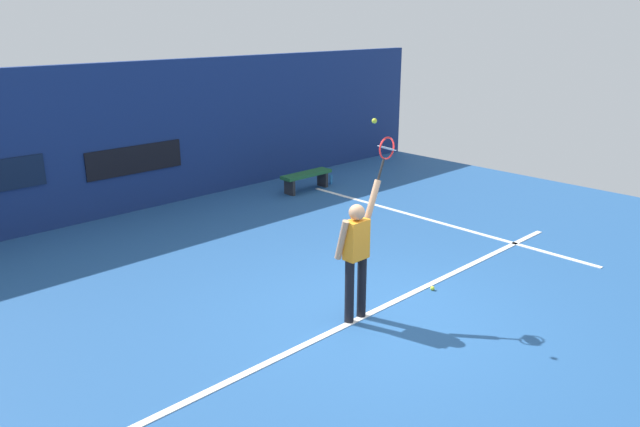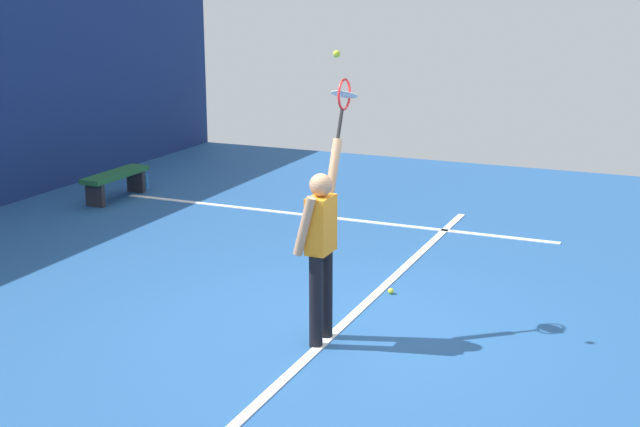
# 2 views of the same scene
# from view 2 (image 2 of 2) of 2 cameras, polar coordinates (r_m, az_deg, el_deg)

# --- Properties ---
(ground_plane) EXTENTS (18.00, 18.00, 0.00)m
(ground_plane) POSITION_cam_2_polar(r_m,az_deg,el_deg) (8.86, 1.88, -7.78)
(ground_plane) COLOR #23518C
(court_baseline) EXTENTS (10.00, 0.10, 0.01)m
(court_baseline) POSITION_cam_2_polar(r_m,az_deg,el_deg) (8.90, 1.16, -7.63)
(court_baseline) COLOR white
(court_baseline) RESTS_ON ground_plane
(court_sideline) EXTENTS (0.10, 7.00, 0.01)m
(court_sideline) POSITION_cam_2_polar(r_m,az_deg,el_deg) (13.11, 0.23, -0.23)
(court_sideline) COLOR white
(court_sideline) RESTS_ON ground_plane
(tennis_player) EXTENTS (0.70, 0.31, 1.97)m
(tennis_player) POSITION_cam_2_polar(r_m,az_deg,el_deg) (8.29, 0.05, -1.95)
(tennis_player) COLOR black
(tennis_player) RESTS_ON ground_plane
(tennis_racket) EXTENTS (0.41, 0.27, 0.62)m
(tennis_racket) POSITION_cam_2_polar(r_m,az_deg,el_deg) (8.52, 1.57, 7.59)
(tennis_racket) COLOR black
(tennis_ball) EXTENTS (0.07, 0.07, 0.07)m
(tennis_ball) POSITION_cam_2_polar(r_m,az_deg,el_deg) (8.16, 1.10, 10.43)
(tennis_ball) COLOR #CCE033
(court_bench) EXTENTS (1.40, 0.36, 0.45)m
(court_bench) POSITION_cam_2_polar(r_m,az_deg,el_deg) (14.56, -13.26, 2.23)
(court_bench) COLOR #1E592D
(court_bench) RESTS_ON ground_plane
(water_bottle) EXTENTS (0.07, 0.07, 0.24)m
(water_bottle) POSITION_cam_2_polar(r_m,az_deg,el_deg) (15.28, -11.32, 2.08)
(water_bottle) COLOR #338CD8
(water_bottle) RESTS_ON ground_plane
(spare_ball) EXTENTS (0.07, 0.07, 0.07)m
(spare_ball) POSITION_cam_2_polar(r_m,az_deg,el_deg) (9.92, 4.67, -5.09)
(spare_ball) COLOR #CCE033
(spare_ball) RESTS_ON ground_plane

